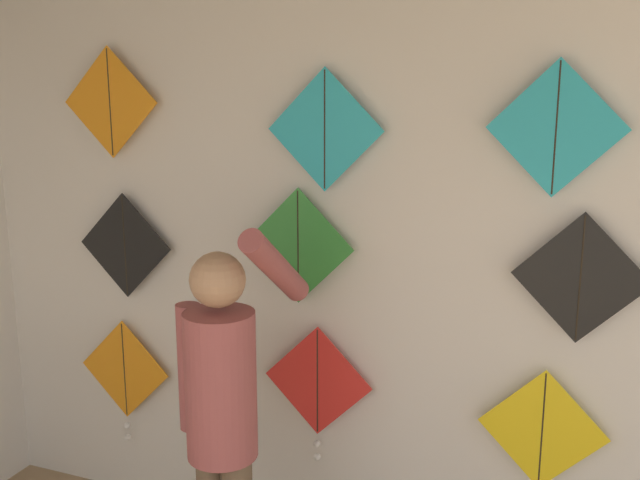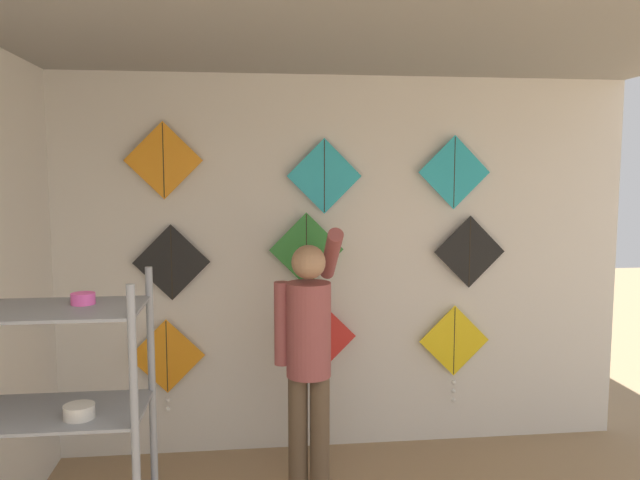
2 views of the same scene
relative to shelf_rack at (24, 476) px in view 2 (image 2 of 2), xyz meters
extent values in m
cube|color=silver|center=(1.41, 2.23, 0.46)|extent=(4.68, 0.06, 2.80)
cylinder|color=slate|center=(0.46, 0.20, -0.09)|extent=(0.03, 0.03, 1.71)
cube|color=slate|center=(0.00, 0.00, 0.24)|extent=(0.92, 0.41, 0.01)
cube|color=slate|center=(0.00, 0.00, 0.64)|extent=(0.92, 0.41, 0.01)
cylinder|color=#B2ADA3|center=(0.24, -0.08, 0.27)|extent=(0.11, 0.11, 0.05)
cylinder|color=#D84C99|center=(0.23, 0.06, 0.67)|extent=(0.09, 0.09, 0.04)
cylinder|color=brown|center=(1.17, 1.49, -0.54)|extent=(0.13, 0.13, 0.80)
cylinder|color=brown|center=(1.30, 1.45, -0.54)|extent=(0.13, 0.13, 0.80)
cylinder|color=#9E4C4C|center=(1.23, 1.47, 0.16)|extent=(0.28, 0.28, 0.60)
sphere|color=tan|center=(1.23, 1.47, 0.59)|extent=(0.22, 0.22, 0.22)
cylinder|color=#9E4C4C|center=(1.07, 1.51, 0.19)|extent=(0.10, 0.10, 0.53)
cylinder|color=#9E4C4C|center=(1.40, 1.64, 0.62)|extent=(0.10, 0.50, 0.39)
cube|color=orange|center=(0.26, 2.14, -0.18)|extent=(0.55, 0.01, 0.55)
cylinder|color=black|center=(0.26, 2.14, -0.18)|extent=(0.01, 0.01, 0.52)
sphere|color=white|center=(0.26, 2.13, -0.50)|extent=(0.04, 0.04, 0.04)
sphere|color=white|center=(0.26, 2.13, -0.57)|extent=(0.04, 0.04, 0.04)
cube|color=red|center=(1.38, 2.14, -0.07)|extent=(0.55, 0.01, 0.55)
cylinder|color=black|center=(1.38, 2.14, -0.07)|extent=(0.01, 0.01, 0.52)
sphere|color=white|center=(1.38, 2.13, -0.40)|extent=(0.04, 0.04, 0.04)
sphere|color=white|center=(1.38, 2.13, -0.47)|extent=(0.04, 0.04, 0.04)
cube|color=yellow|center=(2.42, 2.14, -0.13)|extent=(0.55, 0.01, 0.55)
cylinder|color=black|center=(2.42, 2.14, -0.13)|extent=(0.01, 0.01, 0.52)
sphere|color=white|center=(2.42, 2.13, -0.46)|extent=(0.04, 0.04, 0.04)
sphere|color=white|center=(2.42, 2.13, -0.53)|extent=(0.04, 0.04, 0.04)
sphere|color=white|center=(2.42, 2.13, -0.60)|extent=(0.04, 0.04, 0.04)
cube|color=black|center=(0.31, 2.14, 0.51)|extent=(0.55, 0.01, 0.55)
cylinder|color=black|center=(0.31, 2.14, 0.51)|extent=(0.01, 0.01, 0.52)
cube|color=#338C38|center=(1.28, 2.14, 0.59)|extent=(0.55, 0.01, 0.55)
cylinder|color=black|center=(1.28, 2.14, 0.59)|extent=(0.01, 0.01, 0.52)
cube|color=black|center=(2.53, 2.14, 0.55)|extent=(0.55, 0.01, 0.55)
cylinder|color=black|center=(2.53, 2.14, 0.55)|extent=(0.01, 0.01, 0.52)
cube|color=orange|center=(0.27, 2.14, 1.24)|extent=(0.55, 0.01, 0.55)
cylinder|color=black|center=(0.27, 2.14, 1.24)|extent=(0.01, 0.01, 0.52)
cube|color=#28B2C6|center=(1.42, 2.14, 1.13)|extent=(0.55, 0.01, 0.55)
cylinder|color=black|center=(1.42, 2.14, 1.13)|extent=(0.01, 0.01, 0.52)
cube|color=#28B2C6|center=(2.39, 2.14, 1.15)|extent=(0.55, 0.01, 0.55)
cylinder|color=black|center=(2.39, 2.14, 1.15)|extent=(0.01, 0.01, 0.52)
camera|label=1|loc=(2.55, -0.84, 1.32)|focal=40.00mm
camera|label=2|loc=(0.86, -2.38, 1.15)|focal=35.00mm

